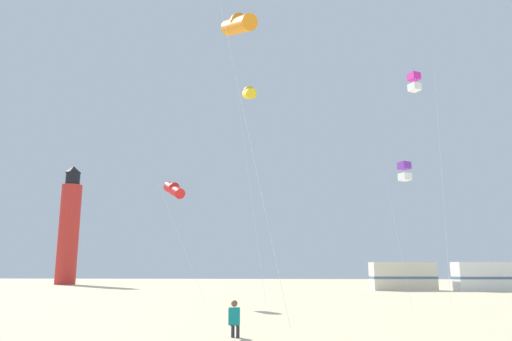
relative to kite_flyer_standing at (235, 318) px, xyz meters
name	(u,v)px	position (x,y,z in m)	size (l,w,h in m)	color
kite_flyer_standing	(235,318)	(0.00, 0.00, 0.00)	(0.34, 0.51, 1.16)	#147F84
kite_box_magenta	(414,83)	(9.49, 13.13, 12.79)	(1.82, 2.25, 14.02)	silver
kite_tube_orange	(239,24)	(-0.30, 3.14, 11.70)	(2.97, 3.29, 13.02)	silver
kite_box_violet	(405,171)	(8.71, 13.77, 7.33)	(1.59, 1.59, 8.52)	silver
kite_tube_gold	(249,93)	(-0.91, 14.78, 13.01)	(1.86, 2.59, 14.33)	silver
kite_tube_scarlet	(174,189)	(-6.06, 15.86, 6.75)	(3.37, 3.59, 8.06)	silver
lighthouse_distant	(69,228)	(-29.78, 50.65, 7.22)	(2.80, 2.80, 16.80)	red
rv_van_cream	(403,276)	(12.99, 35.74, 0.78)	(6.62, 2.89, 2.80)	beige
rv_van_white	(488,277)	(21.05, 34.82, 0.78)	(6.61, 2.86, 2.80)	white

